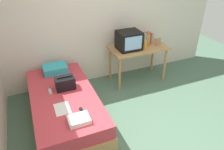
{
  "coord_description": "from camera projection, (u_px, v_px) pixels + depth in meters",
  "views": [
    {
      "loc": [
        -1.38,
        -1.92,
        2.45
      ],
      "look_at": [
        -0.15,
        1.04,
        0.57
      ],
      "focal_mm": 34.41,
      "sensor_mm": 36.0,
      "label": 1
    }
  ],
  "objects": [
    {
      "name": "ground_plane",
      "position": [
        147.0,
        138.0,
        3.23
      ],
      "size": [
        8.0,
        8.0,
        0.0
      ],
      "primitive_type": "plane",
      "color": "#4C6B56"
    },
    {
      "name": "wall_back",
      "position": [
        100.0,
        18.0,
        4.16
      ],
      "size": [
        5.2,
        0.1,
        2.6
      ],
      "primitive_type": "cube",
      "color": "beige",
      "rests_on": "ground"
    },
    {
      "name": "bed",
      "position": [
        65.0,
        107.0,
        3.46
      ],
      "size": [
        1.0,
        2.0,
        0.51
      ],
      "color": "#B27F4C",
      "rests_on": "ground"
    },
    {
      "name": "desk",
      "position": [
        138.0,
        51.0,
        4.37
      ],
      "size": [
        1.16,
        0.6,
        0.75
      ],
      "color": "#B27F4C",
      "rests_on": "ground"
    },
    {
      "name": "tv",
      "position": [
        129.0,
        40.0,
        4.14
      ],
      "size": [
        0.44,
        0.39,
        0.36
      ],
      "color": "black",
      "rests_on": "desk"
    },
    {
      "name": "water_bottle",
      "position": [
        145.0,
        45.0,
        4.19
      ],
      "size": [
        0.06,
        0.06,
        0.18
      ],
      "primitive_type": "cylinder",
      "color": "orange",
      "rests_on": "desk"
    },
    {
      "name": "book_row",
      "position": [
        147.0,
        38.0,
        4.43
      ],
      "size": [
        0.21,
        0.17,
        0.24
      ],
      "color": "gray",
      "rests_on": "desk"
    },
    {
      "name": "picture_frame",
      "position": [
        158.0,
        42.0,
        4.33
      ],
      "size": [
        0.11,
        0.02,
        0.17
      ],
      "primitive_type": "cube",
      "color": "#9E754C",
      "rests_on": "desk"
    },
    {
      "name": "pillow",
      "position": [
        55.0,
        69.0,
        3.91
      ],
      "size": [
        0.42,
        0.33,
        0.13
      ],
      "primitive_type": "cube",
      "color": "#33A8B7",
      "rests_on": "bed"
    },
    {
      "name": "handbag",
      "position": [
        65.0,
        83.0,
        3.42
      ],
      "size": [
        0.3,
        0.2,
        0.23
      ],
      "color": "black",
      "rests_on": "bed"
    },
    {
      "name": "magazine",
      "position": [
        62.0,
        109.0,
        3.02
      ],
      "size": [
        0.21,
        0.29,
        0.01
      ],
      "primitive_type": "cube",
      "color": "white",
      "rests_on": "bed"
    },
    {
      "name": "remote_dark",
      "position": [
        82.0,
        111.0,
        2.96
      ],
      "size": [
        0.04,
        0.16,
        0.02
      ],
      "primitive_type": "cube",
      "color": "black",
      "rests_on": "bed"
    },
    {
      "name": "remote_silver",
      "position": [
        50.0,
        91.0,
        3.38
      ],
      "size": [
        0.04,
        0.14,
        0.02
      ],
      "primitive_type": "cube",
      "color": "#B7B7BC",
      "rests_on": "bed"
    },
    {
      "name": "folded_towel",
      "position": [
        79.0,
        120.0,
        2.78
      ],
      "size": [
        0.28,
        0.22,
        0.07
      ],
      "primitive_type": "cube",
      "color": "white",
      "rests_on": "bed"
    }
  ]
}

